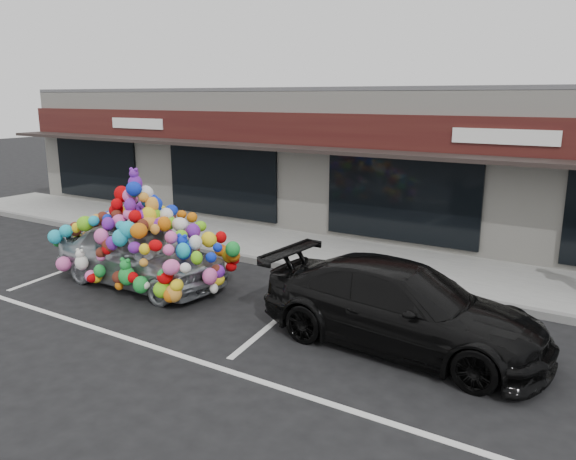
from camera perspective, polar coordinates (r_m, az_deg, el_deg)
The scene contains 9 objects.
ground at distance 12.45m, azimuth -11.63°, elevation -5.88°, with size 90.00×90.00×0.00m, color black.
shop_building at distance 18.84m, azimuth 6.19°, elevation 7.60°, with size 24.00×7.20×4.31m.
sidewalk at distance 15.41m, azimuth -1.34°, elevation -1.54°, with size 26.00×3.00×0.15m, color gray.
kerb at distance 14.23m, azimuth -4.69°, elevation -2.86°, with size 26.00×0.18×0.16m, color slate.
parking_stripe_left at distance 14.88m, azimuth -20.06°, elevation -3.21°, with size 0.12×4.40×0.01m, color silver.
parking_stripe_mid at distance 10.95m, azimuth -0.12°, elevation -8.30°, with size 0.12×4.40×0.01m, color silver.
lane_line at distance 9.62m, azimuth -12.48°, elevation -11.83°, with size 14.00×0.12×0.01m, color silver.
toy_car at distance 12.66m, azimuth -14.87°, elevation -1.63°, with size 2.99×4.42×2.55m.
black_sedan at distance 9.49m, azimuth 11.43°, elevation -7.62°, with size 4.79×1.95×1.39m, color black.
Camera 1 is at (8.25, -8.39, 4.06)m, focal length 35.00 mm.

